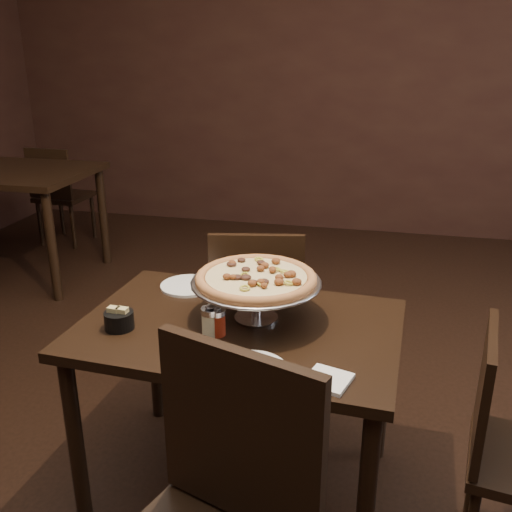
# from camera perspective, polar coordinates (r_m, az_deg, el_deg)

# --- Properties ---
(room) EXTENTS (6.04, 7.04, 2.84)m
(room) POSITION_cam_1_polar(r_m,az_deg,el_deg) (1.75, -0.55, 13.07)
(room) COLOR black
(room) RESTS_ON ground
(dining_table) EXTENTS (1.16, 0.81, 0.70)m
(dining_table) POSITION_cam_1_polar(r_m,az_deg,el_deg) (2.07, -1.68, -9.09)
(dining_table) COLOR black
(dining_table) RESTS_ON ground
(background_table) EXTENTS (1.27, 0.85, 0.79)m
(background_table) POSITION_cam_1_polar(r_m,az_deg,el_deg) (4.50, -24.04, 6.63)
(background_table) COLOR black
(background_table) RESTS_ON ground
(pizza_stand) EXTENTS (0.46, 0.46, 0.19)m
(pizza_stand) POSITION_cam_1_polar(r_m,az_deg,el_deg) (2.00, 0.01, -2.31)
(pizza_stand) COLOR #B1B1B8
(pizza_stand) RESTS_ON dining_table
(parmesan_shaker) EXTENTS (0.06, 0.06, 0.11)m
(parmesan_shaker) POSITION_cam_1_polar(r_m,az_deg,el_deg) (1.94, -4.56, -6.48)
(parmesan_shaker) COLOR beige
(parmesan_shaker) RESTS_ON dining_table
(pepper_flake_shaker) EXTENTS (0.06, 0.06, 0.11)m
(pepper_flake_shaker) POSITION_cam_1_polar(r_m,az_deg,el_deg) (1.94, -3.91, -6.54)
(pepper_flake_shaker) COLOR maroon
(pepper_flake_shaker) RESTS_ON dining_table
(packet_caddy) EXTENTS (0.10, 0.10, 0.08)m
(packet_caddy) POSITION_cam_1_polar(r_m,az_deg,el_deg) (2.04, -13.54, -6.19)
(packet_caddy) COLOR black
(packet_caddy) RESTS_ON dining_table
(napkin_stack) EXTENTS (0.15, 0.15, 0.01)m
(napkin_stack) POSITION_cam_1_polar(r_m,az_deg,el_deg) (1.72, 7.20, -12.18)
(napkin_stack) COLOR white
(napkin_stack) RESTS_ON dining_table
(plate_left) EXTENTS (0.22, 0.22, 0.01)m
(plate_left) POSITION_cam_1_polar(r_m,az_deg,el_deg) (2.34, -6.82, -2.96)
(plate_left) COLOR white
(plate_left) RESTS_ON dining_table
(plate_near) EXTENTS (0.23, 0.23, 0.01)m
(plate_near) POSITION_cam_1_polar(r_m,az_deg,el_deg) (1.75, -0.63, -11.41)
(plate_near) COLOR white
(plate_near) RESTS_ON dining_table
(serving_spatula) EXTENTS (0.15, 0.15, 0.02)m
(serving_spatula) POSITION_cam_1_polar(r_m,az_deg,el_deg) (1.96, -0.27, -3.02)
(serving_spatula) COLOR #B1B1B8
(serving_spatula) RESTS_ON pizza_stand
(chair_far) EXTENTS (0.48, 0.48, 0.88)m
(chair_far) POSITION_cam_1_polar(r_m,az_deg,el_deg) (2.64, 0.12, -5.28)
(chair_far) COLOR black
(chair_far) RESTS_ON ground
(bg_chair_far) EXTENTS (0.41, 0.41, 0.84)m
(bg_chair_far) POSITION_cam_1_polar(r_m,az_deg,el_deg) (5.11, -19.10, 6.08)
(bg_chair_far) COLOR black
(bg_chair_far) RESTS_ON ground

